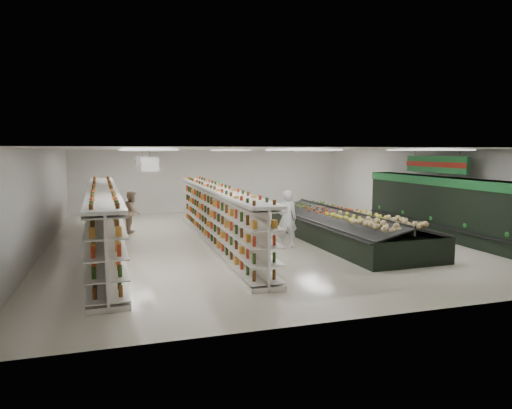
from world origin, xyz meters
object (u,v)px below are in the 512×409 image
object	(u,v)px
gondola_left	(104,223)
produce_island	(345,227)
shopper_main	(287,219)
soda_endcap	(208,202)
gondola_center	(217,218)
shopper_background	(132,212)

from	to	relation	value
gondola_left	produce_island	world-z (taller)	gondola_left
produce_island	shopper_main	bearing A→B (deg)	-172.00
soda_endcap	shopper_main	world-z (taller)	shopper_main
soda_endcap	shopper_main	bearing A→B (deg)	-79.50
gondola_center	shopper_main	distance (m)	2.37
gondola_left	shopper_main	xyz separation A→B (m)	(5.65, -1.08, 0.03)
soda_endcap	shopper_background	distance (m)	4.24
produce_island	soda_endcap	distance (m)	7.43
shopper_background	soda_endcap	bearing A→B (deg)	-43.39
produce_island	shopper_main	distance (m)	2.34
produce_island	shopper_background	xyz separation A→B (m)	(-6.97, 4.01, 0.29)
gondola_left	shopper_main	bearing A→B (deg)	-12.88
gondola_center	shopper_background	xyz separation A→B (m)	(-2.65, 3.13, -0.07)
soda_endcap	shopper_background	bearing A→B (deg)	-143.78
produce_island	shopper_main	xyz separation A→B (m)	(-2.28, -0.32, 0.43)
soda_endcap	gondola_left	bearing A→B (deg)	-127.26
gondola_left	soda_endcap	bearing A→B (deg)	50.72
gondola_left	shopper_background	xyz separation A→B (m)	(0.96, 3.25, -0.11)
gondola_center	soda_endcap	size ratio (longest dim) A/B	6.76
produce_island	soda_endcap	bearing A→B (deg)	118.55
soda_endcap	shopper_main	xyz separation A→B (m)	(1.27, -6.84, 0.15)
gondola_left	shopper_background	distance (m)	3.39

